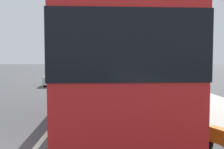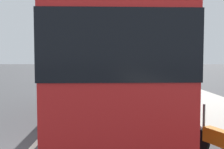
{
  "view_description": "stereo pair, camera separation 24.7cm",
  "coord_description": "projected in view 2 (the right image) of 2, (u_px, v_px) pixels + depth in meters",
  "views": [
    {
      "loc": [
        -5.56,
        -1.88,
        2.37
      ],
      "look_at": [
        5.34,
        -2.13,
        1.71
      ],
      "focal_mm": 41.17,
      "sensor_mm": 36.0,
      "label": 1
    },
    {
      "loc": [
        -5.56,
        -2.13,
        2.37
      ],
      "look_at": [
        5.34,
        -2.13,
        1.71
      ],
      "focal_mm": 41.17,
      "sensor_mm": 36.0,
      "label": 2
    }
  ],
  "objects": [
    {
      "name": "coach_bus",
      "position": [
        109.0,
        67.0,
        9.98
      ],
      "size": [
        12.28,
        3.0,
        3.58
      ],
      "rotation": [
        0.0,
        0.0,
        0.04
      ],
      "color": "red",
      "rests_on": "ground"
    },
    {
      "name": "car_side_street",
      "position": [
        61.0,
        78.0,
        23.52
      ],
      "size": [
        4.31,
        1.96,
        1.36
      ],
      "rotation": [
        0.0,
        0.0,
        3.17
      ],
      "color": "silver",
      "rests_on": "ground"
    },
    {
      "name": "sidewalk_curb",
      "position": [
        190.0,
        97.0,
        15.67
      ],
      "size": [
        110.0,
        3.6,
        0.14
      ],
      "primitive_type": "cube",
      "color": "#B2ADA3",
      "rests_on": "ground"
    },
    {
      "name": "lane_divider_line",
      "position": [
        77.0,
        98.0,
        15.68
      ],
      "size": [
        110.0,
        0.16,
        0.01
      ],
      "primitive_type": "cube",
      "color": "silver",
      "rests_on": "ground"
    },
    {
      "name": "car_far_distant",
      "position": [
        115.0,
        77.0,
        24.4
      ],
      "size": [
        4.5,
        1.96,
        1.48
      ],
      "rotation": [
        0.0,
        0.0,
        -0.06
      ],
      "color": "red",
      "rests_on": "ground"
    },
    {
      "name": "car_behind_bus",
      "position": [
        112.0,
        67.0,
        53.66
      ],
      "size": [
        4.38,
        2.04,
        1.48
      ],
      "rotation": [
        0.0,
        0.0,
        -0.03
      ],
      "color": "red",
      "rests_on": "ground"
    }
  ]
}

